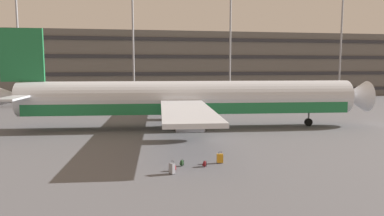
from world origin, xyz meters
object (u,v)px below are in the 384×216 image
at_px(suitcase_teal, 220,158).
at_px(backpack_navy, 182,163).
at_px(backpack_silver, 204,164).
at_px(airliner, 185,100).
at_px(suitcase_small, 172,168).
at_px(backpack_purple, 174,168).

height_order(suitcase_teal, backpack_navy, suitcase_teal).
distance_m(suitcase_teal, backpack_silver, 1.49).
relative_size(airliner, suitcase_small, 49.64).
height_order(backpack_navy, backpack_purple, backpack_navy).
bearing_deg(backpack_purple, airliner, 77.96).
distance_m(suitcase_small, backpack_navy, 1.99).
distance_m(airliner, backpack_silver, 16.27).
xyz_separation_m(airliner, backpack_purple, (-3.53, -16.55, -3.06)).
relative_size(suitcase_teal, backpack_purple, 1.81).
xyz_separation_m(airliner, backpack_silver, (-1.27, -15.93, -3.06)).
bearing_deg(backpack_navy, backpack_silver, -15.92).
height_order(suitcase_small, backpack_silver, suitcase_small).
distance_m(airliner, backpack_navy, 16.03).
xyz_separation_m(suitcase_small, backpack_silver, (2.48, 1.31, -0.18)).
height_order(suitcase_teal, backpack_silver, suitcase_teal).
bearing_deg(airliner, suitcase_teal, -89.86).
bearing_deg(suitcase_small, suitcase_teal, 27.96).
bearing_deg(suitcase_small, backpack_silver, 27.80).
relative_size(backpack_navy, backpack_purple, 1.08).
bearing_deg(backpack_purple, suitcase_teal, 20.43).
bearing_deg(backpack_purple, backpack_navy, 57.02).
xyz_separation_m(airliner, suitcase_small, (-3.75, -17.24, -2.88)).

